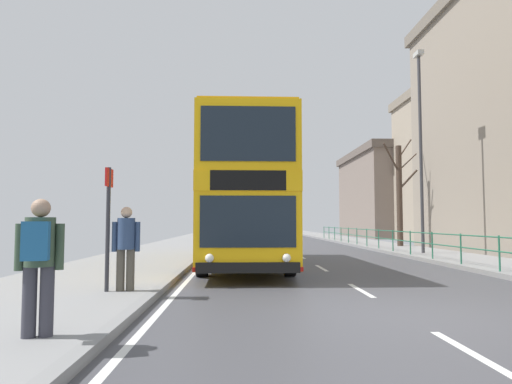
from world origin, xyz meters
TOP-DOWN VIEW (x-y plane):
  - ground at (-0.72, -0.00)m, footprint 15.80×140.00m
  - double_decker_bus_main at (-2.48, 8.25)m, footprint 2.75×10.59m
  - pedestrian_railing_far_kerb at (4.45, 13.66)m, footprint 0.05×34.96m
  - pedestrian_with_backpack at (-4.98, -1.90)m, footprint 0.55×0.58m
  - pedestrian_companion at (-4.86, 1.72)m, footprint 0.55×0.38m
  - bus_stop_sign_near at (-5.20, 1.66)m, footprint 0.08×0.44m
  - street_lamp_far_side at (5.36, 12.41)m, footprint 0.28×0.60m
  - bare_tree_far_00 at (6.42, 18.22)m, footprint 2.13×1.36m
  - background_building_01 at (15.02, 38.64)m, footprint 12.62×14.63m
  - background_building_02 at (15.45, 25.97)m, footprint 10.01×12.13m

SIDE VIEW (x-z plane):
  - ground at x=-0.72m, z-range -0.06..0.14m
  - pedestrian_railing_far_kerb at x=4.45m, z-range 0.32..1.29m
  - pedestrian_companion at x=-4.86m, z-range 0.24..1.88m
  - pedestrian_with_backpack at x=-4.98m, z-range 0.27..1.89m
  - bus_stop_sign_near at x=-5.20m, z-range 0.43..2.85m
  - double_decker_bus_main at x=-2.48m, z-range 0.10..4.54m
  - bare_tree_far_00 at x=6.42m, z-range 0.03..6.24m
  - background_building_01 at x=15.02m, z-range 0.03..8.71m
  - street_lamp_far_side at x=5.36m, z-range 0.77..9.74m
  - background_building_02 at x=15.45m, z-range 0.03..11.83m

